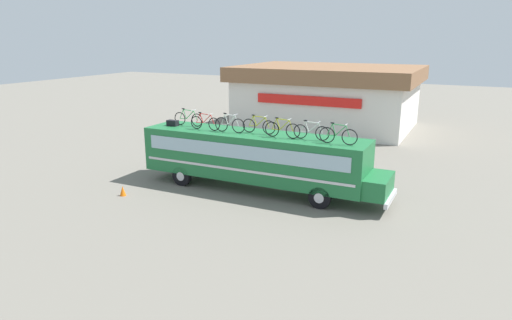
{
  "coord_description": "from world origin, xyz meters",
  "views": [
    {
      "loc": [
        9.82,
        -19.67,
        7.48
      ],
      "look_at": [
        0.18,
        0.0,
        1.54
      ],
      "focal_mm": 31.99,
      "sensor_mm": 36.0,
      "label": 1
    }
  ],
  "objects_px": {
    "rooftop_bicycle_7": "(338,135)",
    "rooftop_bicycle_1": "(188,119)",
    "bus": "(256,157)",
    "rooftop_bicycle_5": "(282,129)",
    "rooftop_bicycle_2": "(205,123)",
    "rooftop_bicycle_6": "(311,132)",
    "traffic_cone": "(123,191)",
    "rooftop_bicycle_3": "(230,124)",
    "luggage_bag_1": "(173,123)",
    "rooftop_bicycle_4": "(259,126)"
  },
  "relations": [
    {
      "from": "rooftop_bicycle_1",
      "to": "rooftop_bicycle_5",
      "type": "distance_m",
      "value": 5.7
    },
    {
      "from": "rooftop_bicycle_4",
      "to": "rooftop_bicycle_5",
      "type": "relative_size",
      "value": 0.99
    },
    {
      "from": "rooftop_bicycle_2",
      "to": "rooftop_bicycle_1",
      "type": "bearing_deg",
      "value": 157.93
    },
    {
      "from": "rooftop_bicycle_3",
      "to": "rooftop_bicycle_5",
      "type": "relative_size",
      "value": 0.94
    },
    {
      "from": "luggage_bag_1",
      "to": "rooftop_bicycle_5",
      "type": "distance_m",
      "value": 6.41
    },
    {
      "from": "rooftop_bicycle_4",
      "to": "traffic_cone",
      "type": "relative_size",
      "value": 3.63
    },
    {
      "from": "bus",
      "to": "rooftop_bicycle_5",
      "type": "distance_m",
      "value": 2.18
    },
    {
      "from": "traffic_cone",
      "to": "rooftop_bicycle_3",
      "type": "bearing_deg",
      "value": 39.87
    },
    {
      "from": "luggage_bag_1",
      "to": "rooftop_bicycle_4",
      "type": "xyz_separation_m",
      "value": [
        4.98,
        0.25,
        0.23
      ]
    },
    {
      "from": "rooftop_bicycle_3",
      "to": "rooftop_bicycle_7",
      "type": "bearing_deg",
      "value": -1.42
    },
    {
      "from": "rooftop_bicycle_5",
      "to": "rooftop_bicycle_6",
      "type": "height_order",
      "value": "rooftop_bicycle_5"
    },
    {
      "from": "rooftop_bicycle_5",
      "to": "rooftop_bicycle_7",
      "type": "distance_m",
      "value": 2.73
    },
    {
      "from": "rooftop_bicycle_2",
      "to": "traffic_cone",
      "type": "relative_size",
      "value": 3.54
    },
    {
      "from": "rooftop_bicycle_5",
      "to": "rooftop_bicycle_2",
      "type": "bearing_deg",
      "value": -179.96
    },
    {
      "from": "rooftop_bicycle_3",
      "to": "bus",
      "type": "bearing_deg",
      "value": 12.14
    },
    {
      "from": "rooftop_bicycle_5",
      "to": "luggage_bag_1",
      "type": "bearing_deg",
      "value": 178.62
    },
    {
      "from": "luggage_bag_1",
      "to": "traffic_cone",
      "type": "height_order",
      "value": "luggage_bag_1"
    },
    {
      "from": "rooftop_bicycle_1",
      "to": "rooftop_bicycle_7",
      "type": "height_order",
      "value": "rooftop_bicycle_7"
    },
    {
      "from": "rooftop_bicycle_7",
      "to": "traffic_cone",
      "type": "height_order",
      "value": "rooftop_bicycle_7"
    },
    {
      "from": "rooftop_bicycle_6",
      "to": "traffic_cone",
      "type": "bearing_deg",
      "value": -156.45
    },
    {
      "from": "bus",
      "to": "rooftop_bicycle_1",
      "type": "height_order",
      "value": "rooftop_bicycle_1"
    },
    {
      "from": "bus",
      "to": "rooftop_bicycle_5",
      "type": "xyz_separation_m",
      "value": [
        1.5,
        -0.29,
        1.56
      ]
    },
    {
      "from": "rooftop_bicycle_4",
      "to": "rooftop_bicycle_5",
      "type": "bearing_deg",
      "value": -15.96
    },
    {
      "from": "rooftop_bicycle_3",
      "to": "rooftop_bicycle_5",
      "type": "distance_m",
      "value": 2.83
    },
    {
      "from": "rooftop_bicycle_5",
      "to": "rooftop_bicycle_7",
      "type": "bearing_deg",
      "value": -2.76
    },
    {
      "from": "rooftop_bicycle_1",
      "to": "rooftop_bicycle_2",
      "type": "bearing_deg",
      "value": -22.07
    },
    {
      "from": "rooftop_bicycle_5",
      "to": "rooftop_bicycle_3",
      "type": "bearing_deg",
      "value": 179.87
    },
    {
      "from": "rooftop_bicycle_3",
      "to": "rooftop_bicycle_6",
      "type": "distance_m",
      "value": 4.19
    },
    {
      "from": "rooftop_bicycle_7",
      "to": "traffic_cone",
      "type": "xyz_separation_m",
      "value": [
        -9.64,
        -3.28,
        -3.04
      ]
    },
    {
      "from": "bus",
      "to": "rooftop_bicycle_1",
      "type": "distance_m",
      "value": 4.46
    },
    {
      "from": "rooftop_bicycle_2",
      "to": "rooftop_bicycle_7",
      "type": "relative_size",
      "value": 0.99
    },
    {
      "from": "traffic_cone",
      "to": "rooftop_bicycle_5",
      "type": "bearing_deg",
      "value": 26.25
    },
    {
      "from": "bus",
      "to": "rooftop_bicycle_2",
      "type": "bearing_deg",
      "value": -173.9
    },
    {
      "from": "luggage_bag_1",
      "to": "rooftop_bicycle_4",
      "type": "relative_size",
      "value": 0.34
    },
    {
      "from": "bus",
      "to": "rooftop_bicycle_3",
      "type": "bearing_deg",
      "value": -167.86
    },
    {
      "from": "rooftop_bicycle_1",
      "to": "rooftop_bicycle_6",
      "type": "height_order",
      "value": "rooftop_bicycle_1"
    },
    {
      "from": "bus",
      "to": "luggage_bag_1",
      "type": "relative_size",
      "value": 21.09
    },
    {
      "from": "rooftop_bicycle_7",
      "to": "rooftop_bicycle_1",
      "type": "bearing_deg",
      "value": 175.23
    },
    {
      "from": "rooftop_bicycle_3",
      "to": "rooftop_bicycle_7",
      "type": "height_order",
      "value": "rooftop_bicycle_3"
    },
    {
      "from": "rooftop_bicycle_2",
      "to": "rooftop_bicycle_3",
      "type": "bearing_deg",
      "value": 0.36
    },
    {
      "from": "rooftop_bicycle_5",
      "to": "rooftop_bicycle_1",
      "type": "bearing_deg",
      "value": 174.26
    },
    {
      "from": "rooftop_bicycle_2",
      "to": "rooftop_bicycle_6",
      "type": "relative_size",
      "value": 1.0
    },
    {
      "from": "rooftop_bicycle_6",
      "to": "traffic_cone",
      "type": "relative_size",
      "value": 3.55
    },
    {
      "from": "traffic_cone",
      "to": "bus",
      "type": "bearing_deg",
      "value": 34.34
    },
    {
      "from": "rooftop_bicycle_5",
      "to": "rooftop_bicycle_7",
      "type": "relative_size",
      "value": 1.02
    },
    {
      "from": "bus",
      "to": "rooftop_bicycle_4",
      "type": "distance_m",
      "value": 1.55
    },
    {
      "from": "rooftop_bicycle_5",
      "to": "rooftop_bicycle_7",
      "type": "xyz_separation_m",
      "value": [
        2.73,
        -0.13,
        -0.0
      ]
    },
    {
      "from": "rooftop_bicycle_2",
      "to": "rooftop_bicycle_5",
      "type": "height_order",
      "value": "rooftop_bicycle_5"
    },
    {
      "from": "rooftop_bicycle_3",
      "to": "rooftop_bicycle_1",
      "type": "bearing_deg",
      "value": 168.79
    },
    {
      "from": "luggage_bag_1",
      "to": "rooftop_bicycle_6",
      "type": "height_order",
      "value": "rooftop_bicycle_6"
    }
  ]
}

